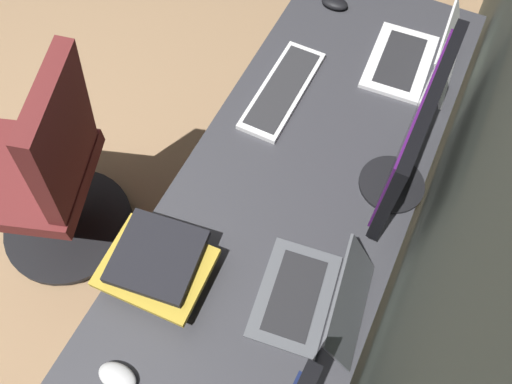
% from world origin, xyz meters
% --- Properties ---
extents(wall_back, '(5.08, 0.10, 2.60)m').
position_xyz_m(wall_back, '(0.00, 1.99, 1.30)').
color(wall_back, slate).
rests_on(wall_back, ground).
extents(desk, '(2.34, 0.70, 0.73)m').
position_xyz_m(desk, '(-0.10, 1.57, 0.67)').
color(desk, '#38383D').
rests_on(desk, ground).
extents(monitor_primary, '(0.50, 0.20, 0.44)m').
position_xyz_m(monitor_primary, '(-0.41, 1.83, 0.98)').
color(monitor_primary, black).
rests_on(monitor_primary, desk).
extents(laptop_leftmost, '(0.33, 0.32, 0.18)m').
position_xyz_m(laptop_leftmost, '(0.04, 1.76, 0.77)').
color(laptop_leftmost, '#595B60').
rests_on(laptop_leftmost, desk).
extents(laptop_left, '(0.34, 0.30, 0.20)m').
position_xyz_m(laptop_left, '(-0.90, 1.76, 0.78)').
color(laptop_left, white).
rests_on(laptop_left, desk).
extents(keyboard_main, '(0.42, 0.15, 0.02)m').
position_xyz_m(keyboard_main, '(-0.60, 1.38, 0.74)').
color(keyboard_main, silver).
rests_on(keyboard_main, desk).
extents(mouse_main, '(0.06, 0.10, 0.03)m').
position_xyz_m(mouse_main, '(0.43, 1.39, 0.75)').
color(mouse_main, silver).
rests_on(mouse_main, desk).
extents(mouse_spare, '(0.06, 0.10, 0.03)m').
position_xyz_m(mouse_spare, '(-1.06, 1.39, 0.75)').
color(mouse_spare, black).
rests_on(mouse_spare, desk).
extents(book_stack_near, '(0.26, 0.29, 0.10)m').
position_xyz_m(book_stack_near, '(0.14, 1.34, 0.78)').
color(book_stack_near, black).
rests_on(book_stack_near, desk).
extents(office_chair, '(0.56, 0.60, 0.97)m').
position_xyz_m(office_chair, '(-0.06, 0.70, 0.46)').
color(office_chair, maroon).
rests_on(office_chair, ground).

